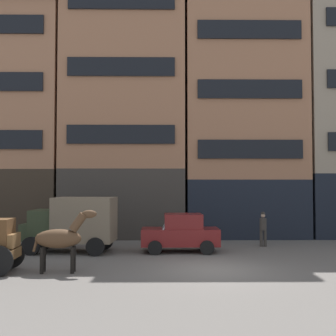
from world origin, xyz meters
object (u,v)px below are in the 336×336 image
Objects in this scene: delivery_truck_near at (73,222)px; sedan_light at (181,233)px; pedestrian_officer at (263,228)px; draft_horse at (61,238)px.

sedan_light is (5.18, 0.04, -0.51)m from delivery_truck_near.
sedan_light reaches higher than pedestrian_officer.
delivery_truck_near is at bearing -169.83° from pedestrian_officer.
draft_horse is at bearing -83.07° from delivery_truck_near.
pedestrian_officer is (9.01, 6.22, -0.29)m from draft_horse.
delivery_truck_near is (-0.55, 4.50, 0.15)m from draft_horse.
draft_horse is 4.54m from delivery_truck_near.
delivery_truck_near is 9.72m from pedestrian_officer.
draft_horse is 0.53× the size of delivery_truck_near.
delivery_truck_near is 1.20× the size of sedan_light.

